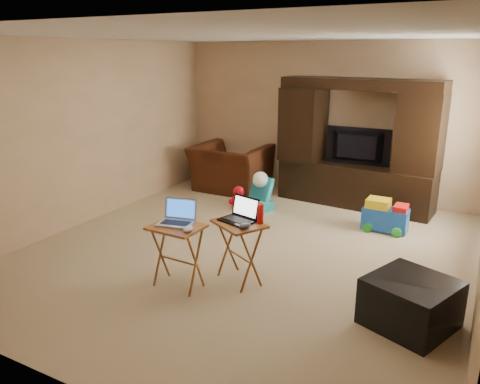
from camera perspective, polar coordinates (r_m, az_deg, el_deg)
The scene contains 19 objects.
floor at distance 5.75m, azimuth 0.95°, elevation -7.15°, with size 5.50×5.50×0.00m, color tan.
ceiling at distance 5.26m, azimuth 1.09°, elevation 18.62°, with size 5.50×5.50×0.00m, color silver.
wall_back at distance 7.88m, azimuth 10.31°, elevation 8.60°, with size 5.00×5.00×0.00m, color tan.
wall_front at distance 3.26m, azimuth -21.75°, elevation -3.78°, with size 5.00×5.00×0.00m, color tan.
wall_left at distance 6.86m, azimuth -18.05°, elevation 6.88°, with size 5.50×5.50×0.00m, color tan.
entertainment_center at distance 7.41m, azimuth 14.12°, elevation 5.72°, with size 2.39×0.60×1.95m, color black.
television at distance 7.37m, azimuth 14.01°, elevation 5.35°, with size 0.99×0.13×0.57m, color black.
recliner at distance 8.11m, azimuth -1.13°, elevation 2.94°, with size 1.22×1.06×0.79m, color #401D0D.
child_rocker at distance 7.07m, azimuth 2.08°, elevation -0.28°, with size 0.39×0.45×0.52m, color teal, non-canonical shape.
plush_toy at distance 7.16m, azimuth -0.15°, elevation -0.69°, with size 0.33×0.27×0.37m, color red, non-canonical shape.
push_toy at distance 6.59m, azimuth 17.31°, elevation -2.70°, with size 0.59×0.42×0.44m, color blue, non-canonical shape.
ottoman at distance 4.47m, azimuth 20.08°, elevation -12.57°, with size 0.67×0.67×0.43m, color black.
tray_table_left at distance 4.84m, azimuth -7.61°, elevation -7.79°, with size 0.51×0.41×0.66m, color #9A6325.
tray_table_right at distance 4.90m, azimuth -0.10°, elevation -7.35°, with size 0.50×0.40×0.66m, color brown.
laptop_left at distance 4.71m, azimuth -7.90°, elevation -2.58°, with size 0.35×0.28×0.24m, color #A8A8AD.
laptop_right at distance 4.77m, azimuth -0.42°, elevation -2.25°, with size 0.34×0.28×0.24m, color black.
mouse_left at distance 4.54m, azimuth -6.34°, elevation -4.49°, with size 0.09×0.13×0.06m, color white.
mouse_right at distance 4.61m, azimuth 0.61°, elevation -4.16°, with size 0.08×0.13×0.05m, color #38393D.
water_bottle at distance 4.72m, azimuth 2.50°, elevation -2.70°, with size 0.06×0.06×0.20m, color red.
Camera 1 is at (2.40, -4.68, 2.32)m, focal length 35.00 mm.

